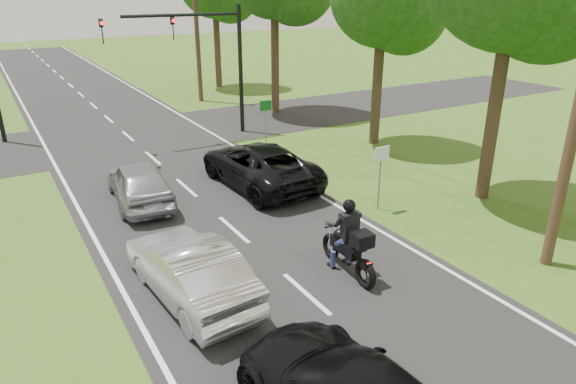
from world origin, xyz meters
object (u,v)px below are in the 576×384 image
object	(u,v)px
silver_suv	(139,182)
motorcycle_rider	(350,245)
dark_suv	(259,165)
sign_white	(381,163)
sign_green	(266,112)
silver_sedan	(190,270)
traffic_signal	(203,48)
utility_pole_far	(196,17)

from	to	relation	value
silver_suv	motorcycle_rider	bearing A→B (deg)	118.76
motorcycle_rider	dark_suv	xyz separation A→B (m)	(0.98, 6.69, -0.01)
sign_white	sign_green	distance (m)	8.00
silver_suv	sign_white	world-z (taller)	sign_white
silver_sedan	traffic_signal	xyz separation A→B (m)	(5.71, 12.74, 3.40)
dark_suv	silver_sedan	bearing A→B (deg)	47.60
silver_suv	utility_pole_far	xyz separation A→B (m)	(7.97, 14.50, 4.35)
traffic_signal	utility_pole_far	world-z (taller)	utility_pole_far
silver_sedan	traffic_signal	bearing A→B (deg)	-118.71
sign_white	dark_suv	bearing A→B (deg)	119.90
motorcycle_rider	silver_suv	world-z (taller)	motorcycle_rider
dark_suv	silver_suv	world-z (taller)	dark_suv
dark_suv	utility_pole_far	world-z (taller)	utility_pole_far
motorcycle_rider	dark_suv	bearing A→B (deg)	85.77
silver_sedan	utility_pole_far	distance (m)	22.86
silver_sedan	utility_pole_far	world-z (taller)	utility_pole_far
motorcycle_rider	silver_sedan	bearing A→B (deg)	169.42
silver_sedan	sign_white	world-z (taller)	sign_white
silver_suv	utility_pole_far	size ratio (longest dim) A/B	0.42
dark_suv	traffic_signal	distance (m)	7.86
silver_sedan	utility_pole_far	xyz separation A→B (m)	(8.57, 20.74, 4.34)
motorcycle_rider	silver_sedan	world-z (taller)	motorcycle_rider
sign_white	silver_sedan	bearing A→B (deg)	-166.28
motorcycle_rider	traffic_signal	distance (m)	14.27
utility_pole_far	sign_green	world-z (taller)	utility_pole_far
dark_suv	silver_suv	bearing A→B (deg)	-9.86
sign_green	dark_suv	bearing A→B (deg)	-121.57
traffic_signal	utility_pole_far	distance (m)	8.55
sign_white	utility_pole_far	bearing A→B (deg)	85.49
traffic_signal	sign_white	bearing A→B (deg)	-82.95
dark_suv	sign_green	world-z (taller)	sign_green
silver_suv	utility_pole_far	distance (m)	17.11
motorcycle_rider	utility_pole_far	xyz separation A→B (m)	(4.76, 21.74, 4.29)
dark_suv	utility_pole_far	size ratio (longest dim) A/B	0.55
motorcycle_rider	silver_suv	bearing A→B (deg)	118.04
motorcycle_rider	utility_pole_far	size ratio (longest dim) A/B	0.23
silver_suv	silver_sedan	bearing A→B (deg)	89.42
sign_white	sign_green	bearing A→B (deg)	88.57
dark_suv	traffic_signal	world-z (taller)	traffic_signal
dark_suv	silver_suv	size ratio (longest dim) A/B	1.30
sign_white	sign_green	size ratio (longest dim) A/B	1.00
silver_sedan	sign_white	xyz separation A→B (m)	(7.07, 1.72, 0.86)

